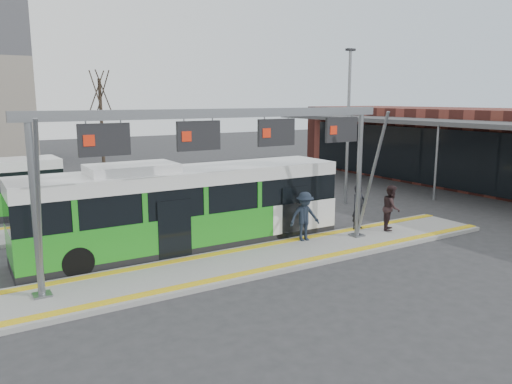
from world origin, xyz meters
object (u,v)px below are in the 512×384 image
passenger_a (359,207)px  passenger_c (305,216)px  passenger_b (391,208)px  hero_bus (186,209)px  gantry (231,141)px

passenger_a → passenger_c: bearing=178.6°
passenger_b → passenger_c: 4.17m
hero_bus → passenger_c: (4.18, -1.94, -0.43)m
passenger_b → passenger_c: passenger_c is taller
gantry → hero_bus: (-0.55, 2.60, -2.75)m
hero_bus → passenger_c: size_ratio=6.37×
gantry → passenger_c: size_ratio=6.69×
passenger_a → passenger_c: size_ratio=0.98×
hero_bus → passenger_b: hero_bus is taller
gantry → passenger_b: (7.75, 0.03, -3.18)m
passenger_a → passenger_c: (-3.02, -0.19, 0.02)m
gantry → passenger_a: size_ratio=6.83×
gantry → hero_bus: 3.82m
gantry → passenger_a: 7.42m
hero_bus → passenger_b: size_ratio=6.42×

